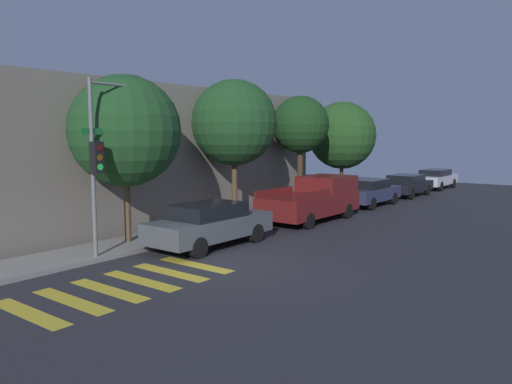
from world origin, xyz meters
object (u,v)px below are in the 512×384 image
sedan_tail_of_row (436,178)px  traffic_light_pole (107,142)px  pickup_truck (314,199)px  sedan_far_end (406,185)px  sedan_near_corner (210,224)px  tree_near_corner (125,131)px  tree_midblock (234,123)px  tree_far_end (300,125)px  sedan_middle (369,192)px  tree_behind_truck (342,135)px

sedan_tail_of_row → traffic_light_pole: bearing=177.2°
pickup_truck → sedan_far_end: (10.82, 0.00, -0.22)m
sedan_near_corner → tree_near_corner: (-1.54, 2.30, 3.05)m
tree_midblock → tree_far_end: bearing=0.0°
pickup_truck → sedan_middle: 5.54m
sedan_far_end → tree_behind_truck: (-3.97, 2.30, 2.96)m
sedan_middle → tree_behind_truck: size_ratio=0.78×
tree_far_end → sedan_middle: bearing=-36.9°
traffic_light_pole → sedan_far_end: 20.66m
traffic_light_pole → tree_behind_truck: tree_behind_truck is taller
sedan_near_corner → tree_midblock: tree_midblock is taller
tree_near_corner → tree_midblock: size_ratio=0.95×
traffic_light_pole → tree_behind_truck: bearing=3.6°
tree_behind_truck → sedan_middle: bearing=-119.6°
sedan_far_end → tree_near_corner: bearing=173.1°
sedan_tail_of_row → tree_far_end: size_ratio=0.80×
pickup_truck → tree_near_corner: (-8.16, 2.30, 2.89)m
sedan_far_end → tree_midblock: tree_midblock is taller
tree_near_corner → tree_far_end: (10.63, 0.00, 0.36)m
tree_near_corner → tree_midblock: tree_midblock is taller
sedan_tail_of_row → tree_far_end: 14.35m
tree_far_end → pickup_truck: bearing=-137.1°
pickup_truck → sedan_near_corner: bearing=180.0°
pickup_truck → traffic_light_pole: bearing=172.5°
traffic_light_pole → sedan_tail_of_row: bearing=-2.8°
tree_near_corner → tree_behind_truck: tree_near_corner is taller
pickup_truck → tree_midblock: 4.77m
sedan_near_corner → tree_behind_truck: (13.47, 2.30, 2.90)m
tree_near_corner → tree_midblock: 5.57m
sedan_near_corner → sedan_middle: sedan_near_corner is taller
traffic_light_pole → sedan_tail_of_row: size_ratio=1.18×
sedan_near_corner → tree_far_end: size_ratio=0.81×
tree_behind_truck → pickup_truck: bearing=-161.4°
tree_behind_truck → sedan_far_end: bearing=-30.1°
tree_near_corner → tree_far_end: 10.64m
pickup_truck → sedan_tail_of_row: (16.22, 0.00, -0.20)m
sedan_middle → tree_far_end: tree_far_end is taller
sedan_near_corner → tree_midblock: 5.75m
tree_near_corner → tree_behind_truck: 15.01m
tree_midblock → tree_behind_truck: 9.47m
tree_near_corner → traffic_light_pole: bearing=-144.8°
tree_behind_truck → tree_near_corner: bearing=180.0°
sedan_far_end → tree_far_end: bearing=164.6°
sedan_far_end → sedan_tail_of_row: sedan_tail_of_row is taller
sedan_tail_of_row → tree_behind_truck: 10.08m
sedan_tail_of_row → tree_far_end: bearing=170.5°
pickup_truck → tree_near_corner: tree_near_corner is taller
pickup_truck → sedan_middle: (5.54, 0.00, -0.18)m
pickup_truck → sedan_far_end: pickup_truck is taller
traffic_light_pole → pickup_truck: size_ratio=1.01×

